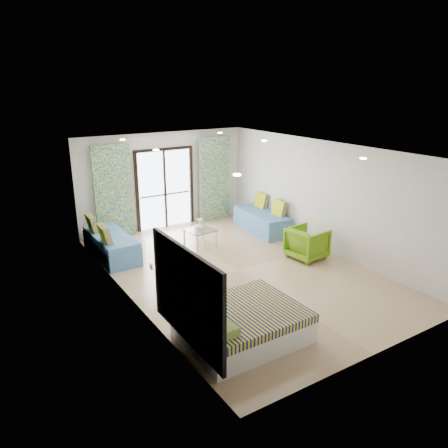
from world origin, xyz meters
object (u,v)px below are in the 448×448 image
bed (241,324)px  daybed_right (262,220)px  coffee_table (200,231)px  armchair (307,242)px  daybed_left (111,244)px

bed → daybed_right: (3.59, 4.20, 0.03)m
bed → coffee_table: (1.52, 4.06, 0.12)m
daybed_right → coffee_table: 2.08m
armchair → daybed_left: bearing=50.2°
bed → coffee_table: bearing=69.5°
bed → daybed_right: bearing=49.5°
bed → armchair: (3.27, 2.01, 0.14)m
daybed_left → daybed_right: size_ratio=0.99×
daybed_right → coffee_table: size_ratio=2.63×
bed → armchair: size_ratio=2.29×
daybed_right → coffee_table: daybed_right is taller
bed → daybed_right: 5.53m
bed → armchair: bearing=31.6°
coffee_table → daybed_right: bearing=3.8°
bed → daybed_left: 4.64m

